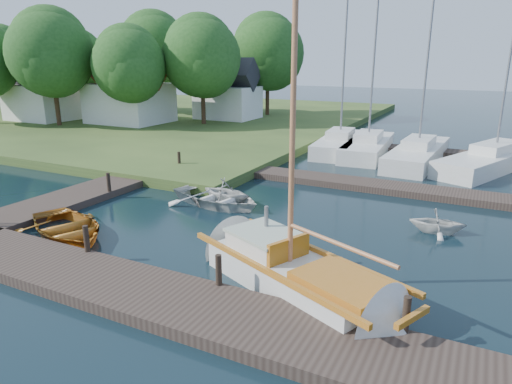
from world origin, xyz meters
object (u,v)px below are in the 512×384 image
at_px(house_b, 43,93).
at_px(mooring_post_4, 109,182).
at_px(marina_boat_0, 340,143).
at_px(house_a, 129,93).
at_px(mooring_post_2, 219,270).
at_px(dinghy, 67,225).
at_px(house_c, 228,95).
at_px(mooring_post_3, 406,314).
at_px(tree_3, 202,57).
at_px(mooring_post_1, 86,239).
at_px(marina_boat_1, 368,146).
at_px(tree_4, 154,51).
at_px(marina_boat_2, 418,152).
at_px(mooring_post_5, 179,160).
at_px(tree_1, 51,53).
at_px(tender_b, 226,189).
at_px(tender_d, 438,219).
at_px(tree_7, 268,53).
at_px(marina_boat_3, 495,158).
at_px(tree_5, 78,61).
at_px(sailboat, 299,277).
at_px(tender_a, 217,195).
at_px(tree_6, 0,59).
at_px(tree_2, 129,64).

bearing_deg(house_b, mooring_post_4, -33.69).
xyz_separation_m(marina_boat_0, house_a, (-18.77, 1.78, 2.39)).
xyz_separation_m(mooring_post_2, mooring_post_4, (-8.50, 5.00, 0.00)).
distance_m(dinghy, house_c, 27.48).
height_order(mooring_post_3, tree_3, tree_3).
bearing_deg(mooring_post_1, marina_boat_1, 79.30).
height_order(marina_boat_0, tree_4, marina_boat_0).
relative_size(mooring_post_2, marina_boat_2, 0.07).
height_order(mooring_post_5, marina_boat_1, marina_boat_1).
bearing_deg(marina_boat_2, tree_1, 95.48).
distance_m(tender_b, marina_boat_0, 12.59).
bearing_deg(marina_boat_1, tender_d, -160.01).
height_order(mooring_post_5, tender_b, tender_b).
height_order(dinghy, tree_7, tree_7).
relative_size(marina_boat_3, tree_7, 1.24).
xyz_separation_m(mooring_post_1, house_b, (-25.00, 19.00, 2.07)).
xyz_separation_m(mooring_post_1, tree_1, (-21.00, 17.05, 5.39)).
bearing_deg(dinghy, house_c, 41.93).
relative_size(house_b, tree_5, 0.71).
distance_m(mooring_post_5, tender_d, 13.24).
bearing_deg(sailboat, tender_d, 89.14).
relative_size(mooring_post_2, tree_1, 0.09).
bearing_deg(tree_7, marina_boat_0, -47.69).
distance_m(tender_a, tree_5, 33.72).
bearing_deg(house_b, tender_b, -25.58).
bearing_deg(tree_6, marina_boat_1, -3.14).
distance_m(tree_1, tree_2, 6.38).
bearing_deg(tender_d, tree_1, 63.30).
relative_size(house_b, tree_3, 0.66).
distance_m(dinghy, tree_1, 25.38).
height_order(tree_5, tree_7, tree_7).
xyz_separation_m(tree_1, tree_4, (2.00, 10.00, 0.28)).
height_order(sailboat, marina_boat_3, marina_boat_3).
bearing_deg(marina_boat_1, house_b, 86.21).
bearing_deg(marina_boat_3, marina_boat_2, 117.39).
relative_size(mooring_post_5, tender_d, 0.44).
distance_m(mooring_post_2, tree_7, 34.30).
xyz_separation_m(mooring_post_4, tender_b, (4.76, 1.67, -0.13)).
height_order(marina_boat_0, house_c, marina_boat_0).
bearing_deg(tree_4, dinghy, -56.94).
distance_m(sailboat, house_c, 31.09).
height_order(mooring_post_5, tree_3, tree_3).
xyz_separation_m(mooring_post_4, tender_a, (4.57, 1.29, -0.28)).
height_order(sailboat, marina_boat_2, marina_boat_2).
bearing_deg(house_a, tender_a, -39.94).
relative_size(tender_d, tree_1, 0.20).
relative_size(marina_boat_0, marina_boat_1, 1.06).
height_order(mooring_post_5, house_c, house_c).
xyz_separation_m(tender_a, marina_boat_2, (6.08, 11.98, 0.15)).
bearing_deg(sailboat, marina_boat_1, 122.26).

